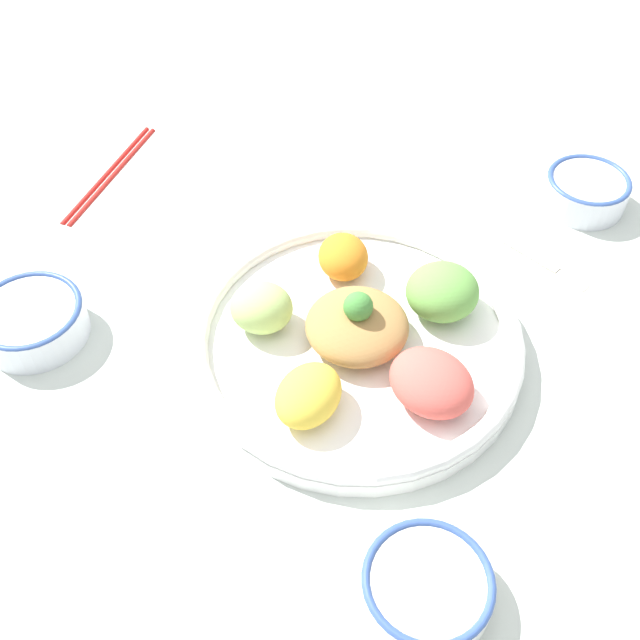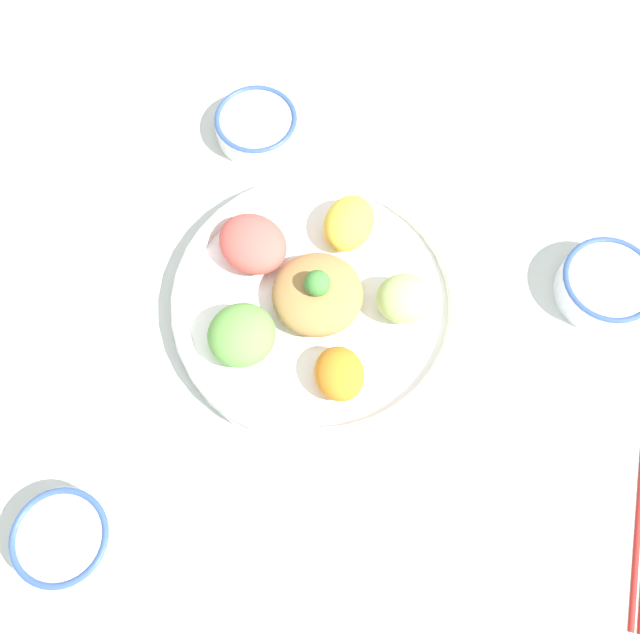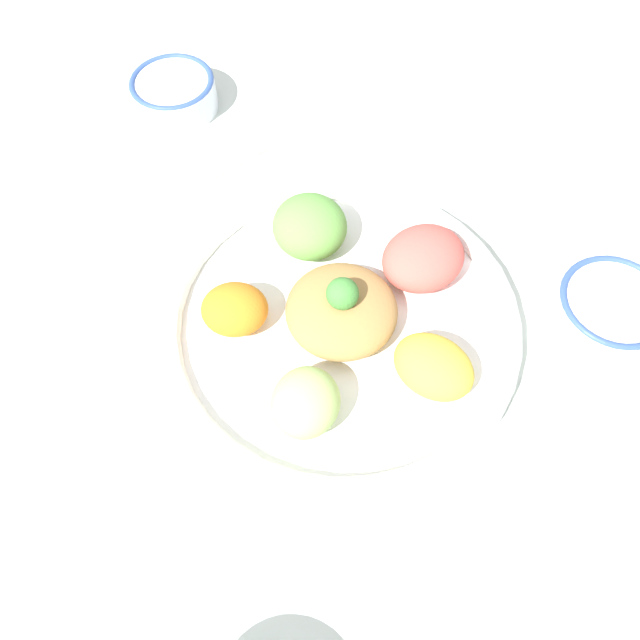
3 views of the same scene
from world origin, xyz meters
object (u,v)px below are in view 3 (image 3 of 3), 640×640
salad_platter (342,317)px  sauce_bowl_red (174,92)px  sauce_bowl_dark (611,308)px  serving_spoon_main (265,146)px

salad_platter → sauce_bowl_red: bearing=136.4°
sauce_bowl_red → sauce_bowl_dark: size_ratio=0.95×
salad_platter → sauce_bowl_red: (-0.29, 0.27, -0.00)m
serving_spoon_main → sauce_bowl_red: bearing=-69.4°
salad_platter → sauce_bowl_dark: bearing=17.1°
sauce_bowl_dark → serving_spoon_main: 0.44m
sauce_bowl_dark → serving_spoon_main: sauce_bowl_dark is taller
sauce_bowl_dark → serving_spoon_main: (-0.42, 0.15, -0.02)m
salad_platter → serving_spoon_main: (-0.15, 0.23, -0.02)m
salad_platter → sauce_bowl_dark: salad_platter is taller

